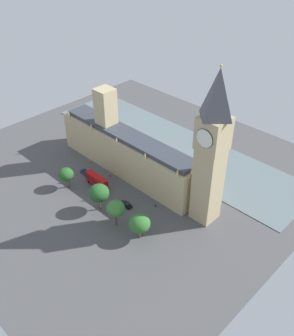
{
  "coord_description": "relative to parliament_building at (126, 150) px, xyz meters",
  "views": [
    {
      "loc": [
        82.1,
        93.07,
        89.27
      ],
      "look_at": [
        1.0,
        13.4,
        9.31
      ],
      "focal_mm": 40.97,
      "sensor_mm": 36.0,
      "label": 1
    }
  ],
  "objects": [
    {
      "name": "river_thames",
      "position": [
        -26.46,
        1.15,
        -8.95
      ],
      "size": [
        31.94,
        122.3,
        0.25
      ],
      "primitive_type": "cube",
      "color": "slate",
      "rests_on": "ground"
    },
    {
      "name": "double_decker_bus_near_tower",
      "position": [
        15.33,
        0.2,
        -6.44
      ],
      "size": [
        2.89,
        10.57,
        4.75
      ],
      "rotation": [
        0.0,
        0.0,
        -0.03
      ],
      "color": "#B20C0F",
      "rests_on": "ground"
    },
    {
      "name": "pedestrian_trailing",
      "position": [
        8.54,
        24.19,
        -8.34
      ],
      "size": [
        0.59,
        0.49,
        1.64
      ],
      "rotation": [
        0.0,
        0.0,
        4.78
      ],
      "color": "black",
      "rests_on": "ground"
    },
    {
      "name": "plane_tree_opposite_hall",
      "position": [
        23.55,
        -7.36,
        -3.18
      ],
      "size": [
        5.77,
        5.77,
        8.38
      ],
      "color": "brown",
      "rests_on": "ground"
    },
    {
      "name": "car_blue_leading",
      "position": [
        13.65,
        -9.42,
        -8.19
      ],
      "size": [
        2.11,
        4.55,
        1.74
      ],
      "rotation": [
        0.0,
        0.0,
        3.1
      ],
      "color": "navy",
      "rests_on": "ground"
    },
    {
      "name": "plane_tree_by_river_gate",
      "position": [
        24.14,
        21.04,
        -2.06
      ],
      "size": [
        6.21,
        6.21,
        9.69
      ],
      "color": "brown",
      "rests_on": "ground"
    },
    {
      "name": "street_lamp_slot_10",
      "position": [
        22.98,
        -6.67,
        -4.68
      ],
      "size": [
        0.56,
        0.56,
        6.29
      ],
      "color": "black",
      "rests_on": "ground"
    },
    {
      "name": "parliament_building",
      "position": [
        0.0,
        0.0,
        0.0
      ],
      "size": [
        11.94,
        65.89,
        31.42
      ],
      "color": "tan",
      "rests_on": "ground"
    },
    {
      "name": "pedestrian_corner",
      "position": [
        7.99,
        -13.87,
        -8.35
      ],
      "size": [
        0.67,
        0.66,
        1.61
      ],
      "rotation": [
        0.0,
        0.0,
        2.31
      ],
      "color": "gray",
      "rests_on": "ground"
    },
    {
      "name": "pedestrian_far_end",
      "position": [
        8.09,
        -0.89,
        -8.4
      ],
      "size": [
        0.57,
        0.47,
        1.5
      ],
      "rotation": [
        0.0,
        0.0,
        1.69
      ],
      "color": "maroon",
      "rests_on": "ground"
    },
    {
      "name": "plane_tree_under_trees",
      "position": [
        23.03,
        11.22,
        -1.78
      ],
      "size": [
        7.15,
        7.15,
        10.36
      ],
      "color": "brown",
      "rests_on": "ground"
    },
    {
      "name": "plane_tree_kerbside",
      "position": [
        23.01,
        30.88,
        -2.91
      ],
      "size": [
        6.94,
        6.94,
        9.14
      ],
      "color": "brown",
      "rests_on": "ground"
    },
    {
      "name": "car_black_midblock",
      "position": [
        15.55,
        16.59,
        -8.19
      ],
      "size": [
        1.95,
        4.75,
        1.74
      ],
      "rotation": [
        0.0,
        0.0,
        3.17
      ],
      "color": "black",
      "rests_on": "ground"
    },
    {
      "name": "ground_plane",
      "position": [
        1.99,
        1.15,
        -9.08
      ],
      "size": [
        135.89,
        135.89,
        0.0
      ],
      "primitive_type": "plane",
      "color": "#4C4C4F"
    },
    {
      "name": "clock_tower",
      "position": [
        0.44,
        39.42,
        18.7
      ],
      "size": [
        8.6,
        8.6,
        53.73
      ],
      "color": "tan",
      "rests_on": "ground"
    }
  ]
}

